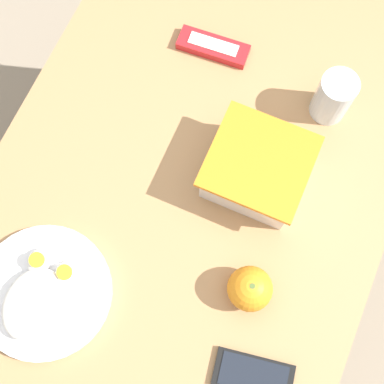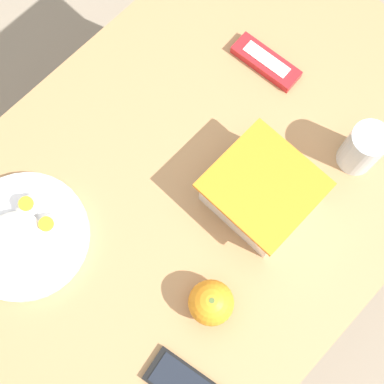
% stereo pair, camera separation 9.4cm
% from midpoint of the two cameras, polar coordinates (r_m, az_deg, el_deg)
% --- Properties ---
extents(ground_plane, '(10.00, 10.00, 0.00)m').
position_cam_midpoint_polar(ground_plane, '(1.68, -2.07, -7.66)').
color(ground_plane, gray).
extents(table, '(1.15, 0.73, 0.72)m').
position_cam_midpoint_polar(table, '(1.07, -3.22, -2.55)').
color(table, '#AD7F51').
rests_on(table, ground_plane).
extents(food_container, '(0.17, 0.17, 0.09)m').
position_cam_midpoint_polar(food_container, '(0.95, 4.14, 1.92)').
color(food_container, white).
rests_on(food_container, table).
extents(orange_fruit, '(0.08, 0.08, 0.08)m').
position_cam_midpoint_polar(orange_fruit, '(0.90, 3.23, -10.78)').
color(orange_fruit, orange).
rests_on(orange_fruit, table).
extents(rice_plate, '(0.23, 0.23, 0.05)m').
position_cam_midpoint_polar(rice_plate, '(0.97, -18.45, -10.72)').
color(rice_plate, white).
rests_on(rice_plate, table).
extents(candy_bar, '(0.06, 0.14, 0.02)m').
position_cam_midpoint_polar(candy_bar, '(1.09, -0.25, 14.85)').
color(candy_bar, red).
rests_on(candy_bar, table).
extents(cell_phone, '(0.08, 0.14, 0.01)m').
position_cam_midpoint_polar(cell_phone, '(0.93, 3.57, -19.42)').
color(cell_phone, black).
rests_on(cell_phone, table).
extents(drinking_glass, '(0.07, 0.07, 0.10)m').
position_cam_midpoint_polar(drinking_glass, '(1.01, 12.30, 9.44)').
color(drinking_glass, silver).
rests_on(drinking_glass, table).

